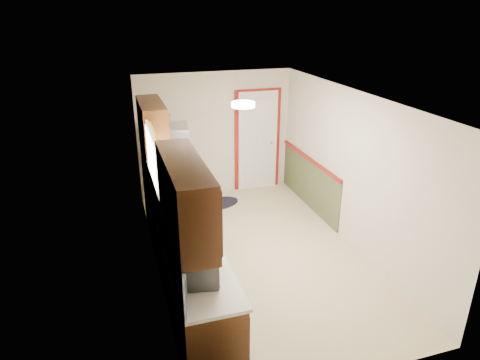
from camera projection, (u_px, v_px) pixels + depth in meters
room_shell at (259, 181)px, 6.08m from camera, size 3.20×5.20×2.52m
kitchen_run at (177, 227)px, 5.63m from camera, size 0.63×4.00×2.20m
back_wall_trim at (268, 149)px, 8.43m from camera, size 1.12×2.30×2.08m
ceiling_fixture at (243, 105)px, 5.39m from camera, size 0.30×0.30×0.06m
microwave at (203, 265)px, 4.29m from camera, size 0.34×0.52×0.32m
refrigerator at (170, 171)px, 7.49m from camera, size 0.76×0.73×1.65m
rug at (219, 203)px, 8.19m from camera, size 0.91×0.73×0.01m
cooktop at (168, 187)px, 6.51m from camera, size 0.52×0.62×0.02m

